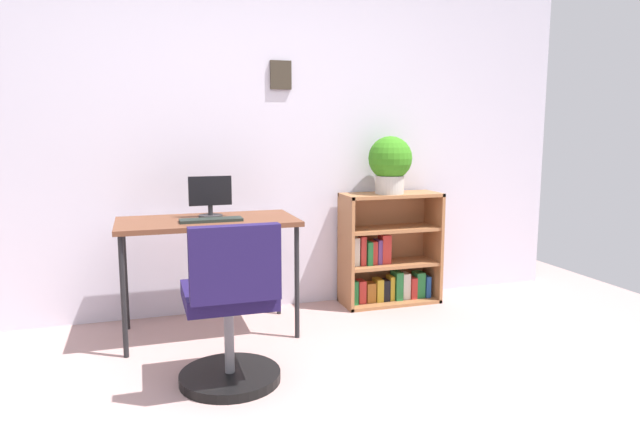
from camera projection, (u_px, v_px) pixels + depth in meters
The scene contains 7 objects.
wall_back at pixel (229, 131), 3.94m from camera, with size 5.20×0.12×2.56m.
desk at pixel (208, 229), 3.51m from camera, with size 1.09×0.56×0.74m.
monitor at pixel (210, 196), 3.58m from camera, with size 0.27×0.15×0.26m.
keyboard at pixel (211, 220), 3.42m from camera, with size 0.37×0.12×0.02m, color #212924.
office_chair at pixel (231, 317), 2.80m from camera, with size 0.52×0.55×0.86m.
bookshelf_low at pixel (387, 254), 4.23m from camera, with size 0.73×0.30×0.83m.
potted_plant_on_shelf at pixel (390, 162), 4.08m from camera, with size 0.32×0.32×0.42m.
Camera 1 is at (-0.61, -1.84, 1.29)m, focal length 31.74 mm.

